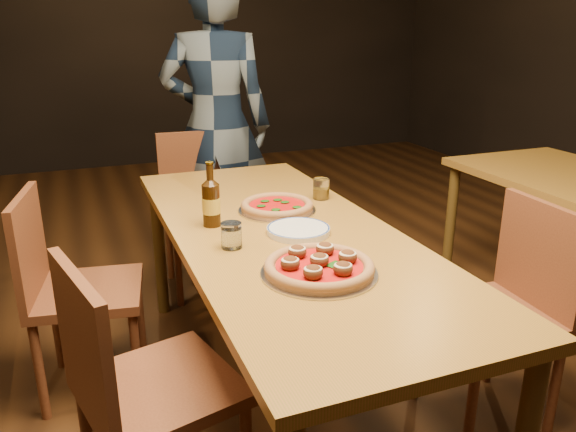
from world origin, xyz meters
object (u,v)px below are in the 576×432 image
object	(u,v)px
pizza_margherita	(277,206)
beer_bottle	(211,204)
water_glass	(231,235)
chair_main_sw	(88,290)
plate_stack	(298,230)
diner	(216,126)
amber_glass	(321,189)
chair_main_nw	(160,386)
chair_main_e	(490,314)
pizza_meatball	(319,266)
table_main	(283,247)
chair_end	(204,212)

from	to	relation	value
pizza_margherita	beer_bottle	bearing A→B (deg)	-165.47
water_glass	chair_main_sw	bearing A→B (deg)	135.56
pizza_margherita	water_glass	distance (m)	0.43
chair_main_sw	water_glass	world-z (taller)	chair_main_sw
chair_main_sw	plate_stack	bearing A→B (deg)	-110.14
plate_stack	diner	xyz separation A→B (m)	(0.08, 1.49, 0.14)
beer_bottle	amber_glass	bearing A→B (deg)	17.57
chair_main_nw	chair_main_sw	distance (m)	0.78
beer_bottle	plate_stack	bearing A→B (deg)	-35.49
chair_main_e	pizza_meatball	distance (m)	0.79
water_glass	pizza_meatball	bearing A→B (deg)	-58.13
chair_main_sw	amber_glass	distance (m)	1.07
pizza_margherita	amber_glass	distance (m)	0.26
pizza_meatball	chair_main_e	bearing A→B (deg)	1.74
pizza_meatball	chair_main_nw	bearing A→B (deg)	177.93
chair_main_nw	chair_main_e	bearing A→B (deg)	-103.78
beer_bottle	chair_main_sw	bearing A→B (deg)	154.21
table_main	chair_main_nw	distance (m)	0.71
pizza_margherita	plate_stack	world-z (taller)	pizza_margherita
chair_main_nw	pizza_meatball	bearing A→B (deg)	-106.01
plate_stack	beer_bottle	world-z (taller)	beer_bottle
table_main	chair_main_e	size ratio (longest dim) A/B	2.20
chair_main_nw	diner	bearing A→B (deg)	-34.01
amber_glass	plate_stack	bearing A→B (deg)	-125.32
table_main	beer_bottle	world-z (taller)	beer_bottle
chair_main_sw	chair_end	world-z (taller)	chair_end
pizza_meatball	chair_main_sw	bearing A→B (deg)	130.80
chair_main_nw	chair_main_e	distance (m)	1.23
diner	water_glass	bearing A→B (deg)	98.38
chair_main_nw	chair_end	size ratio (longest dim) A/B	0.98
chair_main_sw	chair_main_e	xyz separation A→B (m)	(1.40, -0.76, -0.00)
chair_main_e	pizza_margherita	size ratio (longest dim) A/B	2.83
chair_end	plate_stack	bearing A→B (deg)	-83.41
chair_end	water_glass	xyz separation A→B (m)	(-0.19, -1.26, 0.33)
chair_main_e	pizza_meatball	world-z (taller)	chair_main_e
table_main	chair_end	world-z (taller)	chair_end
pizza_meatball	plate_stack	bearing A→B (deg)	77.72
pizza_meatball	chair_end	bearing A→B (deg)	90.24
chair_main_e	water_glass	size ratio (longest dim) A/B	10.10
beer_bottle	diner	size ratio (longest dim) A/B	0.13
pizza_meatball	pizza_margherita	world-z (taller)	pizza_meatball
table_main	water_glass	distance (m)	0.28
plate_stack	water_glass	size ratio (longest dim) A/B	2.60
plate_stack	diner	world-z (taller)	diner
chair_main_sw	water_glass	size ratio (longest dim) A/B	10.11
plate_stack	water_glass	distance (m)	0.28
pizza_meatball	plate_stack	world-z (taller)	pizza_meatball
pizza_margherita	diner	bearing A→B (deg)	87.05
table_main	plate_stack	distance (m)	0.11
chair_end	table_main	bearing A→B (deg)	-85.15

